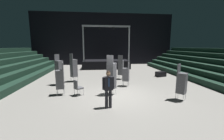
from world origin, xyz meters
TOP-DOWN VIEW (x-y plane):
  - ground_plane at (0.00, 0.00)m, footprint 22.00×30.00m
  - arena_end_wall at (0.00, 15.00)m, footprint 22.00×0.30m
  - stage_riser at (-0.00, 11.11)m, footprint 6.12×3.38m
  - man_with_tie at (-0.74, -1.64)m, footprint 0.57×0.29m
  - chair_stack_front_left at (0.84, 1.94)m, footprint 0.58×0.58m
  - chair_stack_front_right at (-3.42, 0.49)m, footprint 0.50×0.50m
  - chair_stack_mid_left at (3.21, -1.09)m, footprint 0.62×0.62m
  - chair_stack_mid_right at (-0.40, 0.22)m, footprint 0.61×0.61m
  - chair_stack_mid_centre at (0.85, 4.21)m, footprint 0.59×0.59m
  - chair_stack_rear_left at (-3.13, 3.79)m, footprint 0.62×0.62m
  - chair_stack_rear_right at (-4.04, 2.82)m, footprint 0.62×0.62m
  - equipment_road_case at (4.89, 4.91)m, footprint 1.03×0.83m
  - loose_chair_near_man at (-2.40, 0.29)m, footprint 0.62×0.62m

SIDE VIEW (x-z plane):
  - ground_plane at x=0.00m, z-range -0.10..0.00m
  - equipment_road_case at x=4.89m, z-range 0.00..0.46m
  - loose_chair_near_man at x=-2.40m, z-range 0.06..1.01m
  - stage_riser at x=0.00m, z-range -2.10..3.29m
  - chair_stack_front_left at x=0.84m, z-range 0.00..1.80m
  - chair_stack_front_right at x=-3.42m, z-range 0.00..1.97m
  - chair_stack_mid_left at x=3.21m, z-range 0.00..1.97m
  - man_with_tie at x=-0.74m, z-range 0.12..1.92m
  - chair_stack_mid_centre at x=0.85m, z-range 0.00..2.14m
  - chair_stack_rear_left at x=-3.13m, z-range 0.00..2.30m
  - chair_stack_rear_right at x=-4.04m, z-range 0.00..2.30m
  - chair_stack_mid_right at x=-0.40m, z-range 0.00..2.39m
  - arena_end_wall at x=0.00m, z-range 0.00..8.00m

